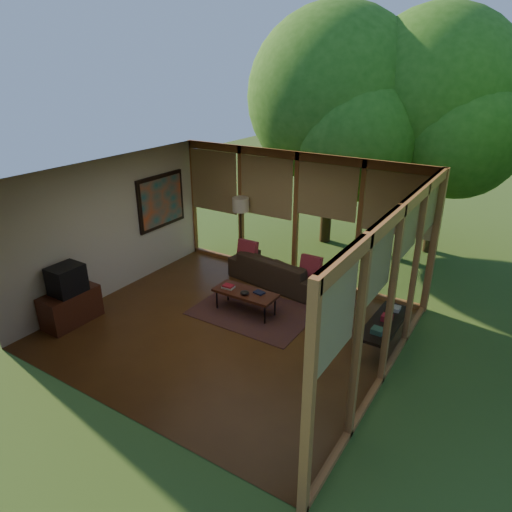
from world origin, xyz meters
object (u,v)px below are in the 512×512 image
Objects in this scene: sofa at (279,270)px; coffee_table at (245,293)px; floor_lamp at (241,209)px; television at (67,279)px; media_cabinet at (71,307)px; side_console at (380,322)px.

coffee_table is (0.06, -1.36, 0.08)m from sofa.
floor_lamp is 1.38× the size of coffee_table.
television reaches higher than coffee_table.
media_cabinet is (-2.37, -3.32, -0.01)m from sofa.
coffee_table is at bearing 38.81° from media_cabinet.
floor_lamp reaches higher than coffee_table.
floor_lamp is at bearing 70.92° from television.
media_cabinet is 0.83× the size of coffee_table.
television reaches higher than media_cabinet.
television is at bearing -155.19° from side_console.
sofa is 2.15× the size of media_cabinet.
side_console is at bearing 164.35° from sofa.
sofa is 4.10m from television.
media_cabinet is at bearing -155.28° from side_console.
television is 5.36m from side_console.
sofa is 4.08m from media_cabinet.
sofa reaches higher than media_cabinet.
sofa is at bearing 54.50° from media_cabinet.
media_cabinet is at bearing 180.00° from television.
sofa reaches higher than side_console.
media_cabinet reaches higher than coffee_table.
coffee_table is (2.41, 1.96, -0.46)m from television.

